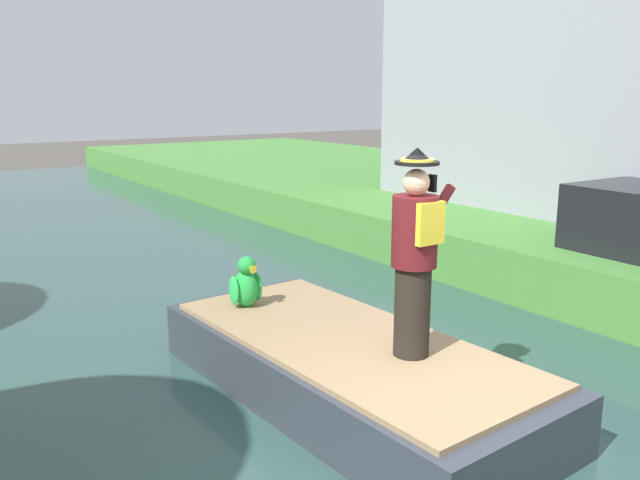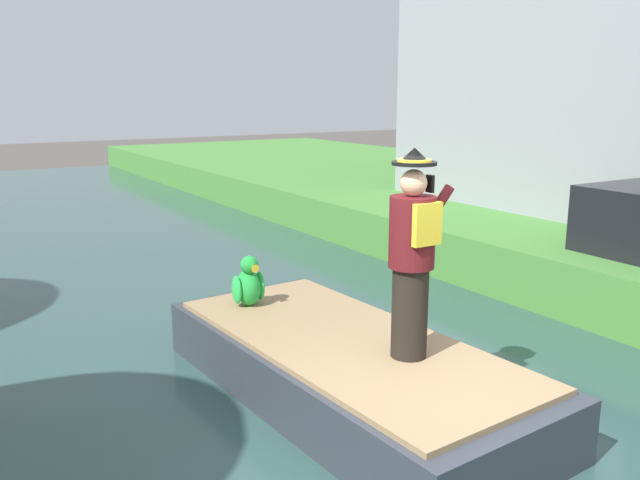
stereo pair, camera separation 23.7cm
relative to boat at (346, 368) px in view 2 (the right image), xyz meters
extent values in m
plane|color=#4C4742|center=(0.00, -1.45, -0.40)|extent=(80.00, 80.00, 0.00)
cube|color=#2D4C47|center=(0.00, -1.45, -0.35)|extent=(7.16, 48.00, 0.10)
cube|color=#333842|center=(0.00, 0.00, -0.02)|extent=(2.03, 4.29, 0.56)
cube|color=#997A56|center=(0.00, 0.00, 0.28)|extent=(1.87, 3.95, 0.05)
cylinder|color=black|center=(0.23, -0.64, 0.72)|extent=(0.32, 0.32, 0.82)
cylinder|color=#561419|center=(0.23, -0.64, 1.44)|extent=(0.40, 0.40, 0.62)
cube|color=gold|center=(0.23, -0.83, 1.54)|extent=(0.28, 0.06, 0.36)
sphere|color=#DBA884|center=(0.23, -0.64, 1.86)|extent=(0.23, 0.23, 0.23)
cylinder|color=black|center=(0.23, -0.64, 2.03)|extent=(0.38, 0.38, 0.03)
cone|color=black|center=(0.23, -0.64, 2.10)|extent=(0.26, 0.26, 0.12)
cylinder|color=gold|center=(0.23, -0.64, 2.05)|extent=(0.29, 0.29, 0.02)
cylinder|color=#561419|center=(0.45, -0.68, 1.62)|extent=(0.38, 0.09, 0.43)
cube|color=black|center=(0.36, -0.70, 1.85)|extent=(0.03, 0.08, 0.15)
ellipsoid|color=green|center=(-0.35, 1.41, 0.51)|extent=(0.26, 0.32, 0.40)
sphere|color=green|center=(-0.35, 1.37, 0.78)|extent=(0.20, 0.20, 0.20)
cone|color=yellow|center=(-0.35, 1.27, 0.77)|extent=(0.09, 0.09, 0.09)
ellipsoid|color=green|center=(-0.49, 1.41, 0.51)|extent=(0.08, 0.20, 0.32)
ellipsoid|color=green|center=(-0.21, 1.41, 0.51)|extent=(0.08, 0.20, 0.32)
camera|label=1|loc=(-3.55, -4.75, 2.61)|focal=36.84mm
camera|label=2|loc=(-3.35, -4.88, 2.61)|focal=36.84mm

